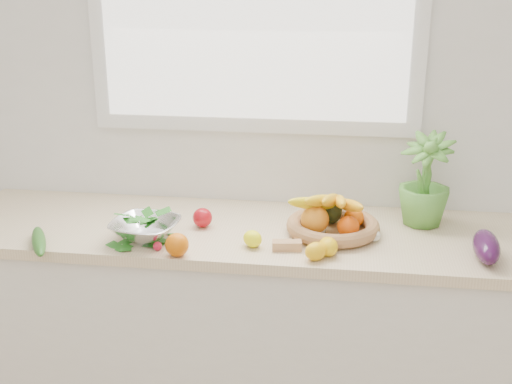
# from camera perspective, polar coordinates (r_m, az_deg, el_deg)

# --- Properties ---
(back_wall) EXTENTS (4.50, 0.02, 2.70)m
(back_wall) POSITION_cam_1_polar(r_m,az_deg,el_deg) (2.57, -0.11, 8.72)
(back_wall) COLOR white
(back_wall) RESTS_ON ground
(counter_cabinet) EXTENTS (2.20, 0.58, 0.86)m
(counter_cabinet) POSITION_cam_1_polar(r_m,az_deg,el_deg) (2.62, -1.05, -12.74)
(counter_cabinet) COLOR silver
(counter_cabinet) RESTS_ON ground
(countertop) EXTENTS (2.24, 0.62, 0.04)m
(countertop) POSITION_cam_1_polar(r_m,az_deg,el_deg) (2.41, -1.11, -3.61)
(countertop) COLOR beige
(countertop) RESTS_ON counter_cabinet
(orange_loose) EXTENTS (0.10, 0.10, 0.08)m
(orange_loose) POSITION_cam_1_polar(r_m,az_deg,el_deg) (2.17, -7.04, -4.68)
(orange_loose) COLOR #D66106
(orange_loose) RESTS_ON countertop
(lemon_a) EXTENTS (0.08, 0.09, 0.06)m
(lemon_a) POSITION_cam_1_polar(r_m,az_deg,el_deg) (2.18, 6.44, -4.84)
(lemon_a) COLOR yellow
(lemon_a) RESTS_ON countertop
(lemon_b) EXTENTS (0.10, 0.10, 0.06)m
(lemon_b) POSITION_cam_1_polar(r_m,az_deg,el_deg) (2.14, 5.33, -5.27)
(lemon_b) COLOR #F4AF0D
(lemon_b) RESTS_ON countertop
(lemon_c) EXTENTS (0.09, 0.09, 0.06)m
(lemon_c) POSITION_cam_1_polar(r_m,az_deg,el_deg) (2.23, -0.31, -4.18)
(lemon_c) COLOR #F9F90D
(lemon_c) RESTS_ON countertop
(apple) EXTENTS (0.08, 0.08, 0.07)m
(apple) POSITION_cam_1_polar(r_m,az_deg,el_deg) (2.41, -4.78, -2.29)
(apple) COLOR #AC0D16
(apple) RESTS_ON countertop
(ginger) EXTENTS (0.11, 0.06, 0.03)m
(ginger) POSITION_cam_1_polar(r_m,az_deg,el_deg) (2.21, 2.77, -4.77)
(ginger) COLOR tan
(ginger) RESTS_ON countertop
(garlic_a) EXTENTS (0.06, 0.06, 0.05)m
(garlic_a) POSITION_cam_1_polar(r_m,az_deg,el_deg) (2.34, 5.58, -3.34)
(garlic_a) COLOR silver
(garlic_a) RESTS_ON countertop
(garlic_b) EXTENTS (0.06, 0.06, 0.05)m
(garlic_b) POSITION_cam_1_polar(r_m,az_deg,el_deg) (2.32, 8.02, -3.62)
(garlic_b) COLOR beige
(garlic_b) RESTS_ON countertop
(garlic_c) EXTENTS (0.06, 0.06, 0.04)m
(garlic_c) POSITION_cam_1_polar(r_m,az_deg,el_deg) (2.32, 10.43, -3.84)
(garlic_c) COLOR silver
(garlic_c) RESTS_ON countertop
(eggplant) EXTENTS (0.10, 0.23, 0.09)m
(eggplant) POSITION_cam_1_polar(r_m,az_deg,el_deg) (2.27, 19.78, -4.58)
(eggplant) COLOR #330E36
(eggplant) RESTS_ON countertop
(cucumber) EXTENTS (0.16, 0.25, 0.05)m
(cucumber) POSITION_cam_1_polar(r_m,az_deg,el_deg) (2.35, -18.75, -4.15)
(cucumber) COLOR #1D5E1B
(cucumber) RESTS_ON countertop
(radish) EXTENTS (0.04, 0.04, 0.03)m
(radish) POSITION_cam_1_polar(r_m,az_deg,el_deg) (2.23, -8.74, -4.78)
(radish) COLOR red
(radish) RESTS_ON countertop
(potted_herb) EXTENTS (0.26, 0.26, 0.35)m
(potted_herb) POSITION_cam_1_polar(r_m,az_deg,el_deg) (2.46, 14.79, 1.10)
(potted_herb) COLOR #549937
(potted_herb) RESTS_ON countertop
(fruit_basket) EXTENTS (0.41, 0.41, 0.18)m
(fruit_basket) POSITION_cam_1_polar(r_m,az_deg,el_deg) (2.35, 6.78, -2.53)
(fruit_basket) COLOR #AC8A4C
(fruit_basket) RESTS_ON countertop
(colander_with_spinach) EXTENTS (0.27, 0.27, 0.12)m
(colander_with_spinach) POSITION_cam_1_polar(r_m,az_deg,el_deg) (2.30, -9.82, -2.85)
(colander_with_spinach) COLOR silver
(colander_with_spinach) RESTS_ON countertop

